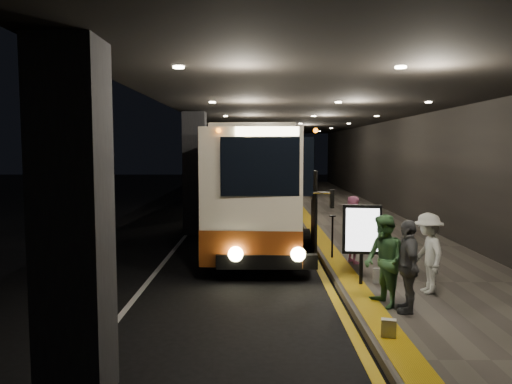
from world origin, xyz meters
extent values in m
plane|color=black|center=(0.00, 0.00, 0.00)|extent=(90.00, 90.00, 0.00)
cube|color=silver|center=(-1.80, 5.00, 0.01)|extent=(0.12, 50.00, 0.01)
cube|color=gold|center=(2.35, 5.00, 0.01)|extent=(0.18, 50.00, 0.01)
cube|color=#514C44|center=(4.75, 5.00, 0.07)|extent=(4.50, 50.00, 0.15)
cube|color=gold|center=(2.85, 5.00, 0.16)|extent=(0.50, 50.00, 0.01)
cube|color=black|center=(7.00, 5.00, 3.00)|extent=(0.10, 50.00, 6.00)
cube|color=black|center=(-1.50, -8.00, 2.20)|extent=(0.80, 0.80, 4.40)
cube|color=black|center=(-1.50, 4.00, 2.20)|extent=(0.80, 0.80, 4.40)
cube|color=black|center=(-1.50, 16.00, 2.20)|extent=(0.80, 0.80, 4.40)
cube|color=black|center=(2.50, 5.00, 4.60)|extent=(9.00, 50.00, 0.40)
cube|color=#EEE2C7|center=(0.96, 2.88, 1.99)|extent=(3.10, 11.48, 3.22)
cube|color=brown|center=(0.96, 2.88, 0.80)|extent=(3.12, 11.51, 0.85)
cube|color=black|center=(0.96, -2.83, 2.70)|extent=(2.08, 0.20, 1.32)
cube|color=black|center=(0.96, -2.75, 0.52)|extent=(2.33, 0.40, 0.33)
cylinder|color=black|center=(-0.10, -0.72, 0.47)|extent=(0.26, 0.95, 0.95)
cylinder|color=black|center=(2.03, -0.72, 0.47)|extent=(0.26, 0.95, 0.95)
cylinder|color=black|center=(-0.10, 6.66, 0.47)|extent=(0.26, 0.95, 0.95)
cylinder|color=black|center=(2.03, 6.66, 0.47)|extent=(0.26, 0.95, 0.95)
sphere|color=#FFEAA5|center=(0.25, -2.84, 0.71)|extent=(0.34, 0.34, 0.34)
sphere|color=#FFEAA5|center=(1.67, -2.84, 0.71)|extent=(0.34, 0.34, 0.34)
cube|color=#FFF2BF|center=(0.96, -2.84, 3.48)|extent=(1.42, 0.14, 0.21)
cube|color=#EEE2C7|center=(0.83, 18.72, 2.24)|extent=(3.15, 12.88, 3.62)
cube|color=brown|center=(0.83, 18.72, 0.91)|extent=(3.17, 12.90, 0.96)
cube|color=black|center=(0.83, 12.30, 3.04)|extent=(2.34, 0.15, 1.49)
cube|color=black|center=(0.83, 12.38, 0.59)|extent=(2.62, 0.35, 0.37)
cylinder|color=black|center=(-0.38, 14.67, 0.53)|extent=(0.30, 1.07, 1.07)
cylinder|color=black|center=(2.05, 14.67, 0.53)|extent=(0.30, 1.07, 1.07)
cylinder|color=black|center=(-0.38, 22.99, 0.53)|extent=(0.30, 1.07, 1.07)
cylinder|color=black|center=(2.05, 22.99, 0.53)|extent=(0.30, 1.07, 1.07)
cube|color=#EEE2C7|center=(0.96, 29.00, 2.06)|extent=(2.98, 11.88, 3.34)
cube|color=brown|center=(0.96, 29.00, 0.83)|extent=(3.00, 11.90, 0.88)
cube|color=black|center=(0.96, 23.07, 2.80)|extent=(2.16, 0.16, 1.37)
cube|color=black|center=(0.96, 23.15, 0.54)|extent=(2.41, 0.36, 0.34)
cylinder|color=black|center=(-0.15, 25.26, 0.49)|extent=(0.27, 0.98, 0.98)
cylinder|color=black|center=(2.07, 25.26, 0.49)|extent=(0.27, 0.98, 0.98)
cylinder|color=black|center=(-0.15, 32.92, 0.49)|extent=(0.27, 0.98, 0.98)
cylinder|color=black|center=(2.07, 32.92, 0.49)|extent=(0.27, 0.98, 0.98)
imported|color=#B3537F|center=(3.24, -1.26, 1.02)|extent=(0.57, 0.72, 1.74)
imported|color=#3F7140|center=(3.11, -4.85, 1.01)|extent=(0.71, 0.94, 1.73)
imported|color=beige|center=(4.23, -3.96, 0.97)|extent=(0.54, 1.08, 1.65)
imported|color=#4D4F53|center=(3.46, -5.15, 0.99)|extent=(0.59, 1.03, 1.68)
cube|color=black|center=(3.42, -3.28, 0.32)|extent=(0.30, 0.20, 0.33)
cube|color=silver|center=(2.80, -6.40, 0.29)|extent=(0.26, 0.19, 0.29)
cylinder|color=black|center=(3.00, -3.36, 0.49)|extent=(0.08, 0.08, 0.68)
cube|color=black|center=(3.00, -3.36, 1.36)|extent=(0.83, 0.20, 1.07)
cube|color=white|center=(3.00, -3.42, 1.36)|extent=(0.70, 0.10, 0.92)
cylinder|color=black|center=(2.77, -0.71, 0.72)|extent=(0.05, 0.05, 1.14)
camera|label=1|loc=(0.73, -13.99, 3.11)|focal=35.00mm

